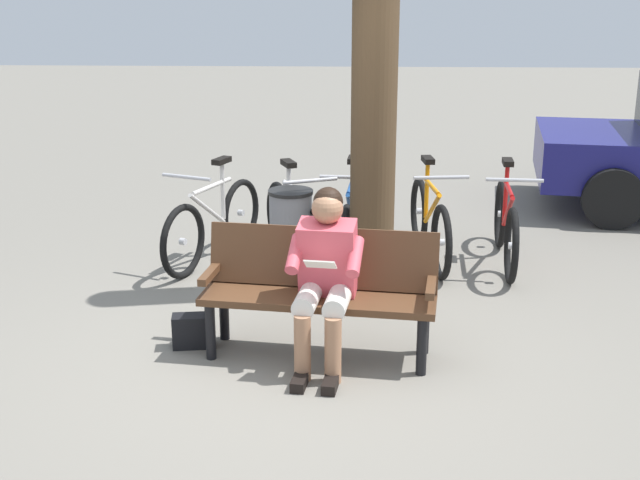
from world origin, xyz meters
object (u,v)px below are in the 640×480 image
bicycle_black (506,226)px  tree_trunk (375,46)px  litter_bin (291,235)px  bicycle_purple (430,223)px  bicycle_red (295,227)px  bicycle_orange (351,222)px  person_reading (325,270)px  handbag (194,331)px  bench (320,283)px  bicycle_green (214,223)px

bicycle_black → tree_trunk: bearing=-57.8°
litter_bin → bicycle_purple: bearing=-154.4°
bicycle_black → bicycle_red: size_ratio=1.07×
bicycle_black → bicycle_orange: 1.41m
person_reading → tree_trunk: (-0.34, -1.49, 1.34)m
person_reading → handbag: bearing=-5.0°
litter_bin → bicycle_black: 1.99m
bicycle_orange → bicycle_purple: bearing=95.7°
bench → litter_bin: (0.31, -1.45, -0.10)m
bench → bicycle_red: 1.88m
bench → bicycle_red: (0.30, -1.85, -0.15)m
bicycle_orange → tree_trunk: bearing=18.3°
handbag → bicycle_red: 1.93m
bench → handbag: size_ratio=5.49×
litter_bin → person_reading: bearing=102.1°
tree_trunk → person_reading: bearing=77.2°
person_reading → bicycle_red: bearing=-73.2°
bench → person_reading: (-0.04, 0.17, 0.16)m
bench → bicycle_red: bicycle_red is taller
litter_bin → bicycle_purple: size_ratio=0.48×
tree_trunk → bicycle_black: size_ratio=2.39×
litter_bin → bicycle_purple: (-1.24, -0.59, -0.04)m
litter_bin → handbag: bearing=67.4°
litter_bin → bicycle_red: size_ratio=0.51×
bicycle_black → bench: bearing=-35.1°
bicycle_black → bicycle_red: 1.91m
bicycle_purple → bicycle_red: bearing=-87.7°
handbag → bicycle_orange: bicycle_orange is taller
person_reading → litter_bin: person_reading is taller
bicycle_green → handbag: bearing=26.8°
litter_bin → bicycle_black: bicycle_black is taller
handbag → bicycle_black: size_ratio=0.18×
bicycle_red → bicycle_orange: bearing=87.1°
person_reading → bicycle_black: bearing=-118.9°
litter_bin → bicycle_orange: bicycle_orange is taller
bicycle_black → bicycle_orange: bearing=-88.0°
bench → person_reading: 0.24m
bench → handbag: 0.98m
bench → person_reading: bearing=110.5°
handbag → bicycle_orange: size_ratio=0.18×
bicycle_green → person_reading: bearing=49.4°
bicycle_black → bicycle_red: bearing=-82.2°
person_reading → bicycle_green: (1.10, -2.12, -0.31)m
tree_trunk → bicycle_green: bearing=-23.6°
handbag → bicycle_black: bearing=-142.3°
bench → litter_bin: bench is taller
bench → bicycle_purple: bicycle_purple is taller
person_reading → tree_trunk: size_ratio=0.30×
bench → bicycle_red: size_ratio=1.04×
bicycle_green → tree_trunk: bearing=88.3°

